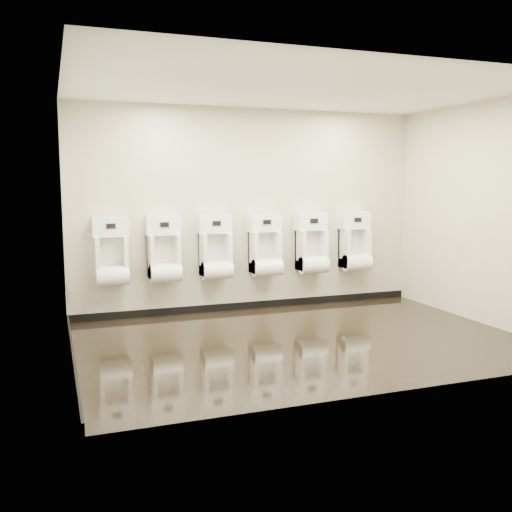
% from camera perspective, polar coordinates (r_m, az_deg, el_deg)
% --- Properties ---
extents(ground, '(5.00, 3.50, 0.00)m').
position_cam_1_polar(ground, '(6.60, 4.59, -8.37)').
color(ground, black).
rests_on(ground, ground).
extents(ceiling, '(5.00, 3.50, 0.00)m').
position_cam_1_polar(ceiling, '(6.43, 4.86, 16.41)').
color(ceiling, white).
extents(back_wall, '(5.00, 0.02, 2.80)m').
position_cam_1_polar(back_wall, '(7.98, -0.52, 4.60)').
color(back_wall, beige).
rests_on(back_wall, ground).
extents(front_wall, '(5.00, 0.02, 2.80)m').
position_cam_1_polar(front_wall, '(4.83, 13.38, 2.55)').
color(front_wall, beige).
rests_on(front_wall, ground).
extents(left_wall, '(0.02, 3.50, 2.80)m').
position_cam_1_polar(left_wall, '(5.79, -18.45, 3.15)').
color(left_wall, beige).
rests_on(left_wall, ground).
extents(right_wall, '(0.02, 3.50, 2.80)m').
position_cam_1_polar(right_wall, '(7.74, 21.85, 3.98)').
color(right_wall, beige).
rests_on(right_wall, ground).
extents(tile_overlay_left, '(0.01, 3.50, 2.80)m').
position_cam_1_polar(tile_overlay_left, '(5.79, -18.40, 3.15)').
color(tile_overlay_left, white).
rests_on(tile_overlay_left, ground).
extents(skirting_back, '(5.00, 0.02, 0.10)m').
position_cam_1_polar(skirting_back, '(8.15, -0.48, -4.93)').
color(skirting_back, black).
rests_on(skirting_back, ground).
extents(skirting_left, '(0.02, 3.50, 0.10)m').
position_cam_1_polar(skirting_left, '(6.03, -17.80, -9.74)').
color(skirting_left, black).
rests_on(skirting_left, ground).
extents(access_panel, '(0.04, 0.25, 0.25)m').
position_cam_1_polar(access_panel, '(7.09, -18.26, -3.46)').
color(access_panel, '#9E9EA3').
rests_on(access_panel, left_wall).
extents(urinal_0, '(0.46, 0.34, 0.85)m').
position_cam_1_polar(urinal_0, '(7.46, -14.26, -0.00)').
color(urinal_0, white).
rests_on(urinal_0, back_wall).
extents(urinal_1, '(0.46, 0.34, 0.85)m').
position_cam_1_polar(urinal_1, '(7.56, -9.17, 0.22)').
color(urinal_1, white).
rests_on(urinal_1, back_wall).
extents(urinal_2, '(0.46, 0.34, 0.85)m').
position_cam_1_polar(urinal_2, '(7.72, -4.06, 0.44)').
color(urinal_2, white).
rests_on(urinal_2, back_wall).
extents(urinal_3, '(0.46, 0.34, 0.85)m').
position_cam_1_polar(urinal_3, '(7.94, 0.94, 0.66)').
color(urinal_3, white).
rests_on(urinal_3, back_wall).
extents(urinal_4, '(0.46, 0.34, 0.85)m').
position_cam_1_polar(urinal_4, '(8.22, 5.61, 0.85)').
color(urinal_4, white).
rests_on(urinal_4, back_wall).
extents(urinal_5, '(0.46, 0.34, 0.85)m').
position_cam_1_polar(urinal_5, '(8.55, 9.88, 1.03)').
color(urinal_5, white).
rests_on(urinal_5, back_wall).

